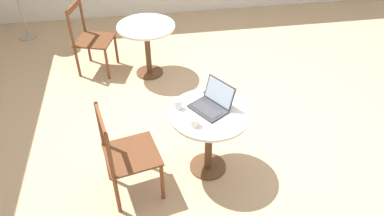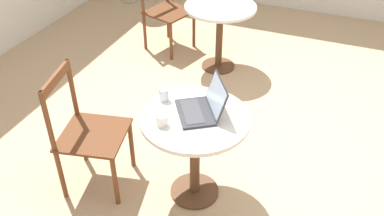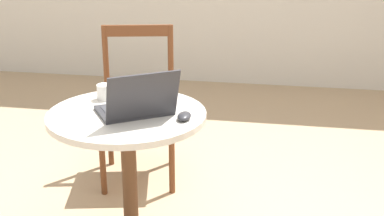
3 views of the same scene
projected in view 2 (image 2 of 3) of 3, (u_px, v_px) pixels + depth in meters
name	position (u px, v px, depth m)	size (l,w,h in m)	color
ground_plane	(255.00, 154.00, 3.60)	(16.00, 16.00, 0.00)	tan
cafe_table_near	(195.00, 134.00, 2.92)	(0.74, 0.74, 0.72)	#51331E
cafe_table_mid	(220.00, 19.00, 4.45)	(0.74, 0.74, 0.72)	#51331E
chair_near_back	(87.00, 133.00, 3.09)	(0.54, 0.54, 0.94)	brown
chair_mid_back	(166.00, 10.00, 4.89)	(0.57, 0.57, 0.94)	brown
laptop	(202.00, 107.00, 2.84)	(0.43, 0.43, 0.23)	#2D2D33
mouse	(215.00, 94.00, 3.02)	(0.06, 0.10, 0.03)	#2D2D33
mug	(162.00, 120.00, 2.74)	(0.12, 0.08, 0.08)	silver
drinking_glass	(164.00, 94.00, 2.96)	(0.07, 0.07, 0.09)	silver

